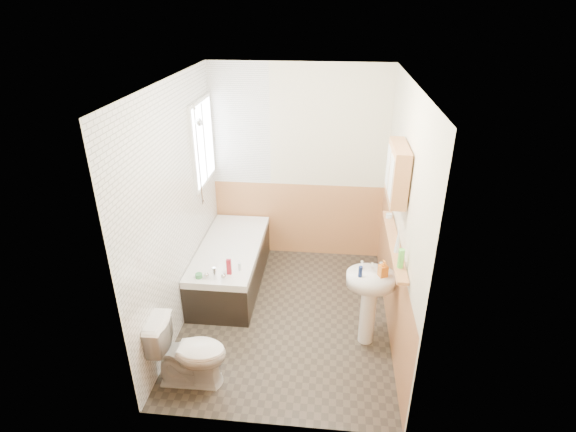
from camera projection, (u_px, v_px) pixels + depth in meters
The scene contains 26 objects.
floor at pixel (287, 316), 4.94m from camera, with size 2.80×2.80×0.00m, color #2F2821.
ceiling at pixel (286, 82), 3.84m from camera, with size 2.80×2.80×0.00m, color white.
wall_back at pixel (298, 165), 5.65m from camera, with size 2.20×0.02×2.50m, color beige.
wall_front at pixel (265, 301), 3.13m from camera, with size 2.20×0.02×2.50m, color beige.
wall_left at pixel (176, 209), 4.49m from camera, with size 0.02×2.80×2.50m, color beige.
wall_right at pixel (402, 219), 4.28m from camera, with size 0.02×2.80×2.50m, color beige.
wainscot_right at pixel (392, 284), 4.62m from camera, with size 0.01×2.80×1.00m, color tan.
wainscot_front at pixel (268, 378), 3.48m from camera, with size 2.20×0.01×1.00m, color tan.
wainscot_back at pixel (298, 219), 5.96m from camera, with size 2.20×0.01×1.00m, color tan.
tile_cladding_left at pixel (178, 209), 4.49m from camera, with size 0.01×2.80×2.50m, color white.
tile_return_back at pixel (239, 125), 5.47m from camera, with size 0.75×0.01×1.50m, color white.
window at pixel (203, 142), 5.16m from camera, with size 0.03×0.79×0.99m.
bathtub at pixel (231, 264), 5.38m from camera, with size 0.70×1.60×0.67m.
shower_riser at pixel (198, 148), 4.89m from camera, with size 0.10×0.08×1.15m.
toilet at pixel (189, 352), 3.97m from camera, with size 0.38×0.67×0.66m, color white.
sink at pixel (369, 294), 4.34m from camera, with size 0.47×0.38×0.91m.
pine_shelf at pixel (394, 243), 4.24m from camera, with size 0.10×1.36×0.03m, color tan.
medicine_cabinet at pixel (397, 173), 4.05m from camera, with size 0.14×0.57×0.51m.
foam_can at pixel (401, 258), 3.80m from camera, with size 0.05×0.05×0.17m, color #59C647.
green_bottle at pixel (398, 240), 4.01m from camera, with size 0.05×0.05×0.25m, color silver.
black_jar at pixel (389, 216), 4.69m from camera, with size 0.07×0.07×0.04m, color silver.
soap_bottle at pixel (383, 272), 4.19m from camera, with size 0.08×0.17×0.08m, color orange.
clear_bottle at pixel (360, 272), 4.17m from camera, with size 0.04×0.04×0.11m, color navy.
blue_gel at pixel (229, 267), 4.69m from camera, with size 0.05×0.03×0.18m, color maroon.
cream_jar at pixel (199, 276), 4.66m from camera, with size 0.07×0.07×0.05m, color #388447.
orange_bottle at pixel (240, 267), 4.78m from camera, with size 0.03×0.03×0.09m, color silver.
Camera 1 is at (0.42, -3.93, 3.16)m, focal length 28.00 mm.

